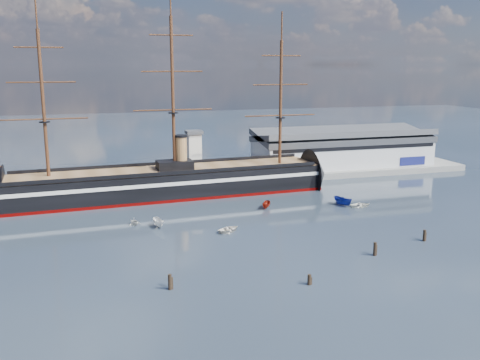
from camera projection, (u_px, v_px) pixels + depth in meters
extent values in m
plane|color=#1D2730|center=(210.00, 212.00, 136.86)|extent=(600.00, 600.00, 0.00)
cube|color=slate|center=(214.00, 181.00, 173.37)|extent=(180.00, 18.00, 2.00)
cube|color=#B7BABC|center=(343.00, 151.00, 189.20)|extent=(62.00, 20.00, 10.00)
cube|color=#3F4247|center=(343.00, 135.00, 188.02)|extent=(63.00, 21.00, 2.00)
cube|color=silver|center=(194.00, 156.00, 166.68)|extent=(4.00, 4.00, 14.00)
cube|color=#3F4247|center=(194.00, 132.00, 165.10)|extent=(5.00, 5.00, 1.00)
cube|color=black|center=(168.00, 182.00, 152.61)|extent=(88.71, 20.55, 7.00)
cube|color=silver|center=(168.00, 178.00, 152.35)|extent=(90.72, 20.89, 1.00)
cube|color=#4B0000|center=(169.00, 195.00, 153.38)|extent=(90.72, 20.85, 0.90)
cone|color=black|center=(317.00, 174.00, 165.81)|extent=(11.80, 16.23, 15.68)
cube|color=brown|center=(168.00, 170.00, 151.85)|extent=(88.65, 19.27, 0.40)
cube|color=black|center=(175.00, 165.00, 152.12)|extent=(10.30, 6.51, 2.50)
cylinder|color=#A57845|center=(181.00, 152.00, 151.94)|extent=(3.20, 3.20, 9.00)
cylinder|color=#381E0F|center=(43.00, 104.00, 138.75)|extent=(0.90, 0.90, 38.00)
cylinder|color=#381E0F|center=(173.00, 95.00, 147.93)|extent=(0.90, 0.90, 42.00)
cylinder|color=#381E0F|center=(281.00, 103.00, 157.61)|extent=(0.90, 0.90, 36.00)
imported|color=silver|center=(159.00, 227.00, 124.03)|extent=(6.43, 3.10, 2.47)
imported|color=white|center=(229.00, 232.00, 120.70)|extent=(2.78, 3.67, 1.60)
imported|color=maroon|center=(266.00, 208.00, 140.15)|extent=(5.81, 4.62, 2.22)
imported|color=silver|center=(134.00, 225.00, 125.70)|extent=(5.68, 4.23, 1.91)
imported|color=white|center=(361.00, 207.00, 141.66)|extent=(1.50, 3.40, 1.56)
imported|color=navy|center=(343.00, 206.00, 143.03)|extent=(7.58, 4.72, 2.85)
cylinder|color=black|center=(170.00, 290.00, 89.58)|extent=(0.64, 0.64, 3.41)
cylinder|color=black|center=(309.00, 285.00, 91.53)|extent=(0.64, 0.64, 2.56)
cylinder|color=black|center=(375.00, 256.00, 105.54)|extent=(0.64, 0.64, 3.43)
cylinder|color=black|center=(424.00, 241.00, 114.28)|extent=(0.64, 0.64, 3.19)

